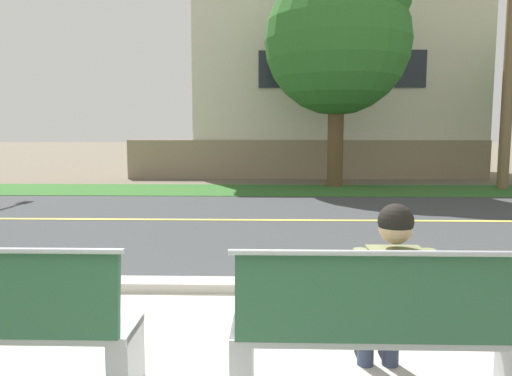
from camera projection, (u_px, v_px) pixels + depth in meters
name	position (u px, v px, depth m)	size (l,w,h in m)	color
ground_plane	(244.00, 208.00, 10.83)	(140.00, 140.00, 0.00)	#665B4C
curb_edge	(218.00, 285.00, 5.21)	(44.00, 0.30, 0.11)	#ADA89E
street_asphalt	(241.00, 220.00, 9.34)	(52.00, 8.00, 0.01)	#383A3D
road_centre_line	(241.00, 220.00, 9.34)	(48.00, 0.14, 0.01)	#E0CC4C
far_verge_grass	(250.00, 190.00, 14.15)	(48.00, 2.80, 0.02)	#2D6026
bench_right	(384.00, 331.00, 3.04)	(1.92, 0.48, 1.01)	#9EA0A8
seated_person_olive	(390.00, 288.00, 3.18)	(0.52, 0.68, 1.25)	#333D56
shade_tree_far_left	(343.00, 30.00, 14.50)	(4.40, 4.40, 7.26)	brown
garden_wall	(307.00, 159.00, 17.54)	(13.00, 0.36, 1.40)	gray
house_across_street	(331.00, 79.00, 20.32)	(11.53, 6.91, 7.69)	beige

